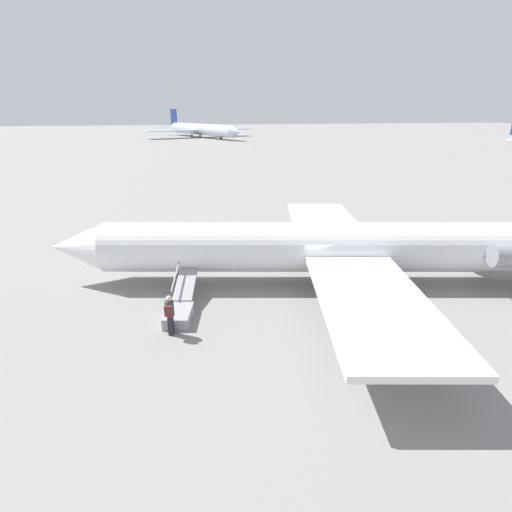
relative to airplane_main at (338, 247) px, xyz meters
name	(u,v)px	position (x,y,z in m)	size (l,w,h in m)	color
ground_plane	(319,282)	(0.88, -0.24, -2.02)	(600.00, 600.00, 0.00)	gray
airplane_main	(338,247)	(0.00, 0.00, 0.00)	(28.43, 21.88, 6.76)	white
airplane_far_left	(200,129)	(-11.03, -134.54, 0.96)	(40.50, 51.39, 10.03)	silver
boarding_stairs	(180,309)	(8.44, 1.65, -1.65)	(2.03, 4.14, 1.69)	#99999E
passenger	(170,313)	(8.95, 3.14, -1.02)	(0.41, 0.56, 1.74)	#23232D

